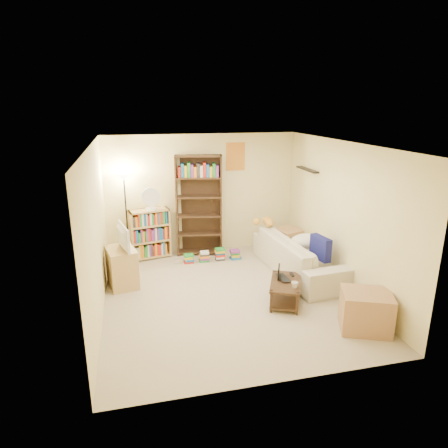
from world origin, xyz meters
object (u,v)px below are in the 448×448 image
at_px(mug, 295,285).
at_px(laptop, 286,278).
at_px(tv_stand, 122,267).
at_px(floor_lamp, 125,192).
at_px(desk_fan, 151,199).
at_px(end_cabinet, 366,311).
at_px(short_bookshelf, 150,234).
at_px(side_table, 288,242).
at_px(sofa, 300,255).
at_px(coffee_table, 285,289).
at_px(tall_bookshelf, 199,203).
at_px(tabby_cat, 266,221).
at_px(television, 120,237).

bearing_deg(mug, laptop, 90.31).
height_order(tv_stand, floor_lamp, floor_lamp).
height_order(desk_fan, end_cabinet, desk_fan).
xyz_separation_m(short_bookshelf, side_table, (2.86, -0.47, -0.24)).
distance_m(sofa, coffee_table, 1.29).
height_order(sofa, side_table, sofa).
bearing_deg(side_table, coffee_table, -113.41).
relative_size(coffee_table, laptop, 2.66).
xyz_separation_m(laptop, desk_fan, (-1.97, 2.35, 0.88)).
bearing_deg(sofa, tall_bookshelf, 44.57).
distance_m(coffee_table, tall_bookshelf, 2.81).
bearing_deg(desk_fan, end_cabinet, -51.65).
bearing_deg(mug, short_bookshelf, 126.50).
bearing_deg(desk_fan, side_table, -8.55).
height_order(coffee_table, floor_lamp, floor_lamp).
height_order(tabby_cat, floor_lamp, floor_lamp).
xyz_separation_m(tabby_cat, tall_bookshelf, (-1.28, 0.55, 0.32)).
relative_size(laptop, television, 0.48).
height_order(sofa, television, television).
height_order(mug, tv_stand, tv_stand).
bearing_deg(tv_stand, tall_bookshelf, 25.69).
distance_m(short_bookshelf, floor_lamp, 1.01).
bearing_deg(tall_bookshelf, mug, -59.58).
height_order(tv_stand, television, television).
bearing_deg(side_table, mug, -110.04).
bearing_deg(mug, television, 149.88).
distance_m(mug, short_bookshelf, 3.41).
bearing_deg(tv_stand, end_cabinet, -46.18).
bearing_deg(tabby_cat, coffee_table, -99.62).
distance_m(desk_fan, side_table, 3.00).
distance_m(tall_bookshelf, side_table, 2.06).
bearing_deg(side_table, floor_lamp, 171.92).
distance_m(tabby_cat, coffee_table, 2.05).
bearing_deg(short_bookshelf, side_table, -21.09).
distance_m(short_bookshelf, side_table, 2.91).
bearing_deg(laptop, end_cabinet, -146.47).
bearing_deg(mug, sofa, 63.29).
bearing_deg(short_bookshelf, desk_fan, -51.35).
bearing_deg(tabby_cat, tv_stand, -166.48).
xyz_separation_m(tabby_cat, coffee_table, (-0.33, -1.95, -0.56)).
xyz_separation_m(tabby_cat, side_table, (0.55, 0.08, -0.51)).
distance_m(side_table, end_cabinet, 3.03).
distance_m(mug, floor_lamp, 3.83).
relative_size(tabby_cat, tv_stand, 0.80).
xyz_separation_m(television, floor_lamp, (0.12, 1.24, 0.53)).
distance_m(tall_bookshelf, floor_lamp, 1.51).
bearing_deg(sofa, side_table, -14.60).
height_order(coffee_table, desk_fan, desk_fan).
height_order(laptop, end_cabinet, end_cabinet).
distance_m(sofa, television, 3.30).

